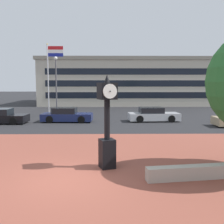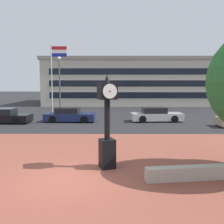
# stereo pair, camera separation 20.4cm
# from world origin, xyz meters

# --- Properties ---
(ground_plane) EXTENTS (200.00, 200.00, 0.00)m
(ground_plane) POSITION_xyz_m (0.00, 0.00, 0.00)
(ground_plane) COLOR #262628
(plaza_brick_paving) EXTENTS (44.00, 12.57, 0.01)m
(plaza_brick_paving) POSITION_xyz_m (0.00, 2.29, 0.00)
(plaza_brick_paving) COLOR brown
(plaza_brick_paving) RESTS_ON ground
(planter_wall) EXTENTS (3.22, 0.85, 0.50)m
(planter_wall) POSITION_xyz_m (4.41, -0.01, 0.25)
(planter_wall) COLOR #ADA393
(planter_wall) RESTS_ON ground
(street_clock) EXTENTS (0.85, 0.88, 3.81)m
(street_clock) POSITION_xyz_m (1.43, 1.36, 1.80)
(street_clock) COLOR black
(street_clock) RESTS_ON ground
(car_street_near) EXTENTS (4.55, 2.02, 1.28)m
(car_street_near) POSITION_xyz_m (-2.27, 14.36, 0.57)
(car_street_near) COLOR navy
(car_street_near) RESTS_ON ground
(car_street_mid) EXTENTS (4.65, 2.07, 1.28)m
(car_street_mid) POSITION_xyz_m (5.56, 14.60, 0.57)
(car_street_mid) COLOR #B7BABF
(car_street_mid) RESTS_ON ground
(car_street_far) EXTENTS (4.36, 2.04, 1.28)m
(car_street_far) POSITION_xyz_m (-7.78, 13.52, 0.57)
(car_street_far) COLOR black
(car_street_far) RESTS_ON ground
(flagpole_primary) EXTENTS (1.77, 0.14, 7.73)m
(flagpole_primary) POSITION_xyz_m (-4.87, 20.02, 4.74)
(flagpole_primary) COLOR silver
(flagpole_primary) RESTS_ON ground
(civic_building) EXTENTS (27.25, 15.84, 7.35)m
(civic_building) POSITION_xyz_m (4.40, 36.92, 3.68)
(civic_building) COLOR beige
(civic_building) RESTS_ON ground
(street_lamp_post) EXTENTS (0.36, 0.36, 6.18)m
(street_lamp_post) POSITION_xyz_m (-3.90, 18.26, 3.81)
(street_lamp_post) COLOR #4C4C51
(street_lamp_post) RESTS_ON ground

